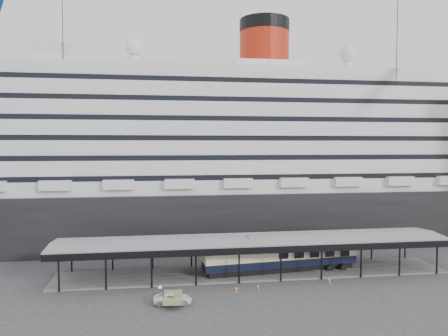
{
  "coord_description": "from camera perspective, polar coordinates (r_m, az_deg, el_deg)",
  "views": [
    {
      "loc": [
        -13.39,
        -55.71,
        18.51
      ],
      "look_at": [
        -3.87,
        8.0,
        15.13
      ],
      "focal_mm": 35.0,
      "sensor_mm": 36.0,
      "label": 1
    }
  ],
  "objects": [
    {
      "name": "ground",
      "position": [
        60.21,
        4.94,
        -14.91
      ],
      "size": [
        200.0,
        200.0,
        0.0
      ],
      "primitive_type": "plane",
      "color": "#353537",
      "rests_on": "ground"
    },
    {
      "name": "cruise_ship",
      "position": [
        88.74,
        0.21,
        2.9
      ],
      "size": [
        130.0,
        30.0,
        43.9
      ],
      "color": "black",
      "rests_on": "ground"
    },
    {
      "name": "platform_canopy",
      "position": [
        64.23,
        3.89,
        -11.57
      ],
      "size": [
        56.0,
        9.18,
        5.3
      ],
      "color": "slate",
      "rests_on": "ground"
    },
    {
      "name": "port_truck",
      "position": [
        53.41,
        -6.69,
        -16.58
      ],
      "size": [
        4.61,
        2.29,
        1.26
      ],
      "primitive_type": "imported",
      "rotation": [
        0.0,
        0.0,
        1.52
      ],
      "color": "white",
      "rests_on": "ground"
    },
    {
      "name": "pullman_carriage",
      "position": [
        65.1,
        7.42,
        -11.05
      ],
      "size": [
        23.15,
        5.4,
        22.54
      ],
      "rotation": [
        0.0,
        0.0,
        0.11
      ],
      "color": "black",
      "rests_on": "ground"
    },
    {
      "name": "traffic_cone_left",
      "position": [
        58.13,
        4.5,
        -15.23
      ],
      "size": [
        0.36,
        0.36,
        0.66
      ],
      "rotation": [
        0.0,
        0.0,
        0.07
      ],
      "color": "#E73B0C",
      "rests_on": "ground"
    },
    {
      "name": "traffic_cone_mid",
      "position": [
        57.05,
        1.63,
        -15.53
      ],
      "size": [
        0.52,
        0.52,
        0.76
      ],
      "rotation": [
        0.0,
        0.0,
        0.43
      ],
      "color": "#F34D0D",
      "rests_on": "ground"
    },
    {
      "name": "traffic_cone_right",
      "position": [
        62.06,
        13.61,
        -14.07
      ],
      "size": [
        0.47,
        0.47,
        0.77
      ],
      "rotation": [
        0.0,
        0.0,
        0.22
      ],
      "color": "#EB5D0D",
      "rests_on": "ground"
    }
  ]
}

